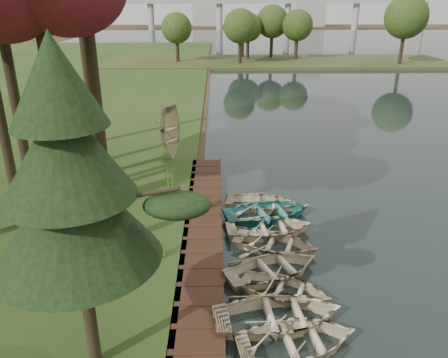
{
  "coord_description": "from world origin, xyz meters",
  "views": [
    {
      "loc": [
        -1.0,
        -16.01,
        9.1
      ],
      "look_at": [
        -0.7,
        1.9,
        1.62
      ],
      "focal_mm": 35.0,
      "sensor_mm": 36.0,
      "label": 1
    }
  ],
  "objects_px": {
    "rowboat_0": "(297,338)",
    "stored_rowboat": "(172,154)",
    "rowboat_1": "(279,313)",
    "rowboat_2": "(284,288)",
    "pine_tree": "(69,178)",
    "boardwalk": "(203,229)"
  },
  "relations": [
    {
      "from": "rowboat_0",
      "to": "pine_tree",
      "type": "xyz_separation_m",
      "value": [
        -5.38,
        -0.64,
        5.09
      ]
    },
    {
      "from": "rowboat_2",
      "to": "rowboat_1",
      "type": "bearing_deg",
      "value": -172.44
    },
    {
      "from": "stored_rowboat",
      "to": "pine_tree",
      "type": "relative_size",
      "value": 0.38
    },
    {
      "from": "rowboat_0",
      "to": "rowboat_1",
      "type": "distance_m",
      "value": 1.06
    },
    {
      "from": "rowboat_2",
      "to": "stored_rowboat",
      "type": "bearing_deg",
      "value": 43.91
    },
    {
      "from": "stored_rowboat",
      "to": "pine_tree",
      "type": "bearing_deg",
      "value": -147.97
    },
    {
      "from": "rowboat_2",
      "to": "pine_tree",
      "type": "bearing_deg",
      "value": 141.73
    },
    {
      "from": "rowboat_2",
      "to": "stored_rowboat",
      "type": "height_order",
      "value": "stored_rowboat"
    },
    {
      "from": "boardwalk",
      "to": "rowboat_1",
      "type": "bearing_deg",
      "value": -66.96
    },
    {
      "from": "rowboat_0",
      "to": "stored_rowboat",
      "type": "height_order",
      "value": "stored_rowboat"
    },
    {
      "from": "boardwalk",
      "to": "stored_rowboat",
      "type": "height_order",
      "value": "stored_rowboat"
    },
    {
      "from": "rowboat_0",
      "to": "rowboat_2",
      "type": "relative_size",
      "value": 1.14
    },
    {
      "from": "rowboat_0",
      "to": "stored_rowboat",
      "type": "distance_m",
      "value": 15.61
    },
    {
      "from": "stored_rowboat",
      "to": "rowboat_1",
      "type": "bearing_deg",
      "value": -128.13
    },
    {
      "from": "rowboat_0",
      "to": "pine_tree",
      "type": "height_order",
      "value": "pine_tree"
    },
    {
      "from": "rowboat_0",
      "to": "rowboat_1",
      "type": "relative_size",
      "value": 0.89
    },
    {
      "from": "stored_rowboat",
      "to": "pine_tree",
      "type": "height_order",
      "value": "pine_tree"
    },
    {
      "from": "rowboat_1",
      "to": "pine_tree",
      "type": "height_order",
      "value": "pine_tree"
    },
    {
      "from": "rowboat_1",
      "to": "stored_rowboat",
      "type": "xyz_separation_m",
      "value": [
        -4.45,
        13.86,
        0.17
      ]
    },
    {
      "from": "rowboat_1",
      "to": "stored_rowboat",
      "type": "bearing_deg",
      "value": 10.69
    },
    {
      "from": "boardwalk",
      "to": "pine_tree",
      "type": "xyz_separation_m",
      "value": [
        -2.6,
        -7.27,
        5.34
      ]
    },
    {
      "from": "rowboat_2",
      "to": "stored_rowboat",
      "type": "relative_size",
      "value": 0.96
    }
  ]
}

